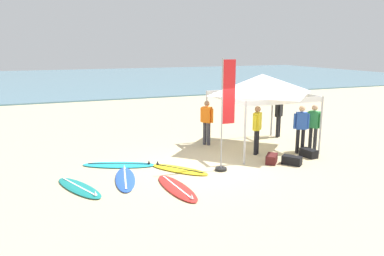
{
  "coord_description": "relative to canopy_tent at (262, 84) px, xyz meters",
  "views": [
    {
      "loc": [
        -4.65,
        -10.34,
        3.73
      ],
      "look_at": [
        -0.03,
        1.21,
        1.0
      ],
      "focal_mm": 35.05,
      "sensor_mm": 36.0,
      "label": 1
    }
  ],
  "objects": [
    {
      "name": "person_black",
      "position": [
        1.63,
        1.19,
        -1.4
      ],
      "size": [
        0.46,
        0.39,
        1.71
      ],
      "color": "black",
      "rests_on": "ground"
    },
    {
      "name": "person_orange",
      "position": [
        -1.65,
        1.15,
        -1.4
      ],
      "size": [
        0.39,
        0.46,
        1.71
      ],
      "color": "#383842",
      "rests_on": "ground"
    },
    {
      "name": "ground_plane",
      "position": [
        -2.72,
        -1.29,
        -2.39
      ],
      "size": [
        80.0,
        80.0,
        0.0
      ],
      "primitive_type": "plane",
      "color": "beige"
    },
    {
      "name": "person_blue",
      "position": [
        0.94,
        -1.15,
        -1.4
      ],
      "size": [
        0.5,
        0.35,
        1.71
      ],
      "color": "black",
      "rests_on": "ground"
    },
    {
      "name": "surfboard_teal",
      "position": [
        -6.67,
        -1.79,
        -2.35
      ],
      "size": [
        1.31,
        2.11,
        0.19
      ],
      "color": "#19847F",
      "rests_on": "ground"
    },
    {
      "name": "sea",
      "position": [
        -2.72,
        32.64,
        -2.34
      ],
      "size": [
        80.0,
        36.0,
        0.1
      ],
      "primitive_type": "cube",
      "color": "#568499",
      "rests_on": "ground"
    },
    {
      "name": "surfboard_red",
      "position": [
        -4.26,
        -2.77,
        -2.35
      ],
      "size": [
        0.77,
        2.2,
        0.19
      ],
      "color": "red",
      "rests_on": "ground"
    },
    {
      "name": "surfboard_cyan",
      "position": [
        -5.29,
        -0.2,
        -2.35
      ],
      "size": [
        2.39,
        1.48,
        0.19
      ],
      "color": "#23B2CC",
      "rests_on": "ground"
    },
    {
      "name": "surfboard_blue",
      "position": [
        -5.39,
        -1.56,
        -2.35
      ],
      "size": [
        0.91,
        2.12,
        0.19
      ],
      "color": "blue",
      "rests_on": "ground"
    },
    {
      "name": "canopy_tent",
      "position": [
        0.0,
        0.0,
        0.0
      ],
      "size": [
        3.12,
        3.12,
        2.75
      ],
      "color": "#B7B7BC",
      "rests_on": "ground"
    },
    {
      "name": "surfboard_yellow",
      "position": [
        -3.68,
        -1.34,
        -2.35
      ],
      "size": [
        1.65,
        1.87,
        0.19
      ],
      "color": "yellow",
      "rests_on": "ground"
    },
    {
      "name": "person_yellow",
      "position": [
        -0.55,
        -0.67,
        -1.4
      ],
      "size": [
        0.43,
        0.41,
        1.71
      ],
      "color": "black",
      "rests_on": "ground"
    },
    {
      "name": "banner_flag",
      "position": [
        -2.37,
        -1.81,
        -0.81
      ],
      "size": [
        0.6,
        0.36,
        3.4
      ],
      "color": "#99999E",
      "rests_on": "ground"
    },
    {
      "name": "person_green",
      "position": [
        1.5,
        -1.14,
        -1.4
      ],
      "size": [
        0.35,
        0.51,
        1.71
      ],
      "color": "#2D2D33",
      "rests_on": "ground"
    },
    {
      "name": "gear_bag_on_sand",
      "position": [
        0.94,
        -1.65,
        -2.25
      ],
      "size": [
        0.39,
        0.63,
        0.28
      ],
      "primitive_type": "cube",
      "rotation": [
        0.0,
        0.0,
        1.68
      ],
      "color": "black",
      "rests_on": "ground"
    },
    {
      "name": "gear_bag_by_pole",
      "position": [
        -0.62,
        -1.74,
        -2.25
      ],
      "size": [
        0.64,
        0.66,
        0.28
      ],
      "primitive_type": "cube",
      "rotation": [
        0.0,
        0.0,
        0.85
      ],
      "color": "#4C1919",
      "rests_on": "ground"
    },
    {
      "name": "gear_bag_near_tent",
      "position": [
        -0.11,
        -2.13,
        -2.25
      ],
      "size": [
        0.62,
        0.67,
        0.28
      ],
      "primitive_type": "cube",
      "rotation": [
        0.0,
        0.0,
        2.22
      ],
      "color": "black",
      "rests_on": "ground"
    }
  ]
}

